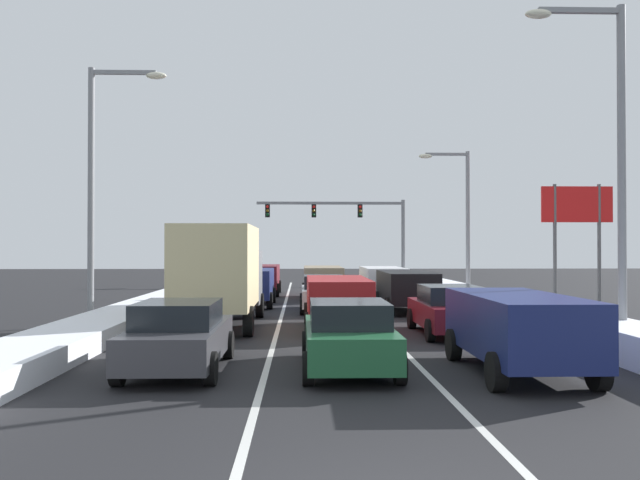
% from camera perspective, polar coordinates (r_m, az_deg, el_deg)
% --- Properties ---
extents(ground_plane, '(120.00, 120.00, 0.00)m').
position_cam_1_polar(ground_plane, '(23.28, 0.68, -7.25)').
color(ground_plane, black).
extents(lane_stripe_between_right_lane_and_center_lane, '(0.14, 45.64, 0.01)m').
position_cam_1_polar(lane_stripe_between_right_lane_and_center_lane, '(27.51, 3.88, -6.22)').
color(lane_stripe_between_right_lane_and_center_lane, silver).
rests_on(lane_stripe_between_right_lane_and_center_lane, ground).
extents(lane_stripe_between_center_lane_and_left_lane, '(0.14, 45.64, 0.01)m').
position_cam_1_polar(lane_stripe_between_center_lane_and_left_lane, '(27.40, -3.26, -6.25)').
color(lane_stripe_between_center_lane_and_left_lane, silver).
rests_on(lane_stripe_between_center_lane_and_left_lane, ground).
extents(snow_bank_right_shoulder, '(1.68, 45.64, 0.77)m').
position_cam_1_polar(snow_bank_right_shoulder, '(28.48, 14.60, -5.24)').
color(snow_bank_right_shoulder, white).
rests_on(snow_bank_right_shoulder, ground).
extents(snow_bank_left_shoulder, '(2.03, 45.64, 0.55)m').
position_cam_1_polar(snow_bank_left_shoulder, '(28.02, -14.21, -5.55)').
color(snow_bank_left_shoulder, white).
rests_on(snow_bank_left_shoulder, ground).
extents(suv_navy_right_lane_nearest, '(2.16, 4.90, 1.67)m').
position_cam_1_polar(suv_navy_right_lane_nearest, '(14.52, 16.79, -7.16)').
color(suv_navy_right_lane_nearest, navy).
rests_on(suv_navy_right_lane_nearest, ground).
extents(sedan_maroon_right_lane_second, '(2.00, 4.50, 1.51)m').
position_cam_1_polar(sedan_maroon_right_lane_second, '(20.49, 11.20, -5.98)').
color(sedan_maroon_right_lane_second, maroon).
rests_on(sedan_maroon_right_lane_second, ground).
extents(suv_black_right_lane_third, '(2.16, 4.90, 1.67)m').
position_cam_1_polar(suv_black_right_lane_third, '(27.42, 7.54, -4.12)').
color(suv_black_right_lane_third, black).
rests_on(suv_black_right_lane_third, ground).
extents(suv_white_right_lane_fourth, '(2.16, 4.90, 1.67)m').
position_cam_1_polar(suv_white_right_lane_fourth, '(33.23, 5.49, -3.52)').
color(suv_white_right_lane_fourth, silver).
rests_on(suv_white_right_lane_fourth, ground).
extents(sedan_green_center_lane_nearest, '(2.00, 4.50, 1.51)m').
position_cam_1_polar(sedan_green_center_lane_nearest, '(14.31, 2.49, -8.30)').
color(sedan_green_center_lane_nearest, '#1E5633').
rests_on(sedan_green_center_lane_nearest, ground).
extents(suv_red_center_lane_second, '(2.16, 4.90, 1.67)m').
position_cam_1_polar(suv_red_center_lane_second, '(21.39, 1.54, -5.09)').
color(suv_red_center_lane_second, maroon).
rests_on(suv_red_center_lane_second, ground).
extents(sedan_silver_center_lane_third, '(2.00, 4.50, 1.51)m').
position_cam_1_polar(sedan_silver_center_lane_third, '(27.50, 0.32, -4.64)').
color(sedan_silver_center_lane_third, '#B7BABF').
rests_on(sedan_silver_center_lane_third, ground).
extents(suv_tan_center_lane_fourth, '(2.16, 4.90, 1.67)m').
position_cam_1_polar(suv_tan_center_lane_fourth, '(34.32, 0.25, -3.43)').
color(suv_tan_center_lane_fourth, '#937F60').
rests_on(suv_tan_center_lane_fourth, ground).
extents(sedan_charcoal_left_lane_nearest, '(2.00, 4.50, 1.51)m').
position_cam_1_polar(sedan_charcoal_left_lane_nearest, '(14.57, -12.18, -8.15)').
color(sedan_charcoal_left_lane_nearest, '#38383D').
rests_on(sedan_charcoal_left_lane_nearest, ground).
extents(box_truck_left_lane_second, '(2.53, 7.20, 3.36)m').
position_cam_1_polar(box_truck_left_lane_second, '(22.24, -8.64, -2.64)').
color(box_truck_left_lane_second, slate).
rests_on(box_truck_left_lane_second, ground).
extents(suv_navy_left_lane_third, '(2.16, 4.90, 1.67)m').
position_cam_1_polar(suv_navy_left_lane_third, '(30.23, -6.07, -3.80)').
color(suv_navy_left_lane_third, navy).
rests_on(suv_navy_left_lane_third, ground).
extents(suv_maroon_left_lane_fourth, '(2.16, 4.90, 1.67)m').
position_cam_1_polar(suv_maroon_left_lane_fourth, '(37.20, -5.16, -3.22)').
color(suv_maroon_left_lane_fourth, maroon).
rests_on(suv_maroon_left_lane_fourth, ground).
extents(traffic_light_gantry, '(10.94, 0.47, 6.20)m').
position_cam_1_polar(traffic_light_gantry, '(48.18, 2.76, 1.78)').
color(traffic_light_gantry, slate).
rests_on(traffic_light_gantry, ground).
extents(street_lamp_right_near, '(2.66, 0.36, 9.04)m').
position_cam_1_polar(street_lamp_right_near, '(18.91, 23.87, 7.54)').
color(street_lamp_right_near, gray).
rests_on(street_lamp_right_near, ground).
extents(street_lamp_right_mid, '(2.66, 0.36, 7.64)m').
position_cam_1_polar(street_lamp_right_mid, '(34.53, 12.15, 2.57)').
color(street_lamp_right_mid, gray).
rests_on(street_lamp_right_mid, ground).
extents(street_lamp_left_mid, '(2.66, 0.36, 8.82)m').
position_cam_1_polar(street_lamp_left_mid, '(23.67, -18.52, 5.59)').
color(street_lamp_left_mid, gray).
rests_on(street_lamp_left_mid, ground).
extents(roadside_sign_right, '(3.20, 0.16, 5.50)m').
position_cam_1_polar(roadside_sign_right, '(31.32, 21.47, 1.85)').
color(roadside_sign_right, '#59595B').
rests_on(roadside_sign_right, ground).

